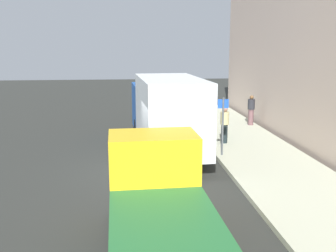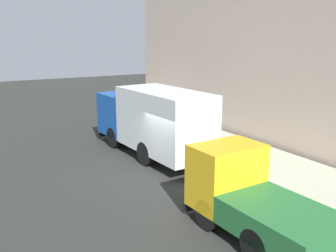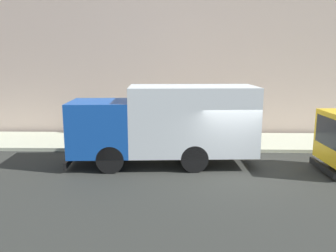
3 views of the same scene
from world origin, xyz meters
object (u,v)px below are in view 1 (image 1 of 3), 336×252
object	(u,v)px
large_utility_truck	(166,112)
street_sign_post	(223,121)
small_flatbed_truck	(158,200)
pedestrian_walking	(225,124)
pedestrian_third	(251,110)
traffic_cone_orange	(208,121)
pedestrian_standing	(212,115)

from	to	relation	value
large_utility_truck	street_sign_post	bearing A→B (deg)	-31.21
small_flatbed_truck	pedestrian_walking	xyz separation A→B (m)	(3.74, 8.73, -0.07)
small_flatbed_truck	pedestrian_third	distance (m)	14.08
large_utility_truck	small_flatbed_truck	distance (m)	8.01
pedestrian_walking	traffic_cone_orange	xyz separation A→B (m)	(-0.01, 3.68, -0.56)
traffic_cone_orange	street_sign_post	distance (m)	5.78
small_flatbed_truck	traffic_cone_orange	xyz separation A→B (m)	(3.74, 12.41, -0.63)
pedestrian_third	traffic_cone_orange	size ratio (longest dim) A/B	2.60
pedestrian_third	large_utility_truck	bearing A→B (deg)	43.68
pedestrian_standing	traffic_cone_orange	bearing A→B (deg)	-103.71
pedestrian_standing	pedestrian_walking	bearing A→B (deg)	81.24
pedestrian_walking	street_sign_post	bearing A→B (deg)	128.41
traffic_cone_orange	street_sign_post	xyz separation A→B (m)	(-0.57, -5.65, 1.08)
large_utility_truck	traffic_cone_orange	bearing A→B (deg)	55.14
large_utility_truck	street_sign_post	distance (m)	2.48
small_flatbed_truck	traffic_cone_orange	size ratio (longest dim) A/B	7.40
pedestrian_walking	large_utility_truck	bearing A→B (deg)	71.19
pedestrian_standing	street_sign_post	size ratio (longest dim) A/B	0.70
large_utility_truck	street_sign_post	world-z (taller)	large_utility_truck
large_utility_truck	street_sign_post	size ratio (longest dim) A/B	3.31
pedestrian_walking	traffic_cone_orange	world-z (taller)	pedestrian_walking
large_utility_truck	pedestrian_walking	distance (m)	2.98
small_flatbed_truck	pedestrian_standing	bearing A→B (deg)	69.83
large_utility_truck	pedestrian_third	world-z (taller)	large_utility_truck
pedestrian_third	traffic_cone_orange	bearing A→B (deg)	6.64
large_utility_truck	pedestrian_third	size ratio (longest dim) A/B	4.67
traffic_cone_orange	street_sign_post	world-z (taller)	street_sign_post
pedestrian_third	pedestrian_standing	bearing A→B (deg)	33.02
pedestrian_standing	street_sign_post	distance (m)	4.36
small_flatbed_truck	pedestrian_walking	bearing A→B (deg)	64.95
small_flatbed_truck	street_sign_post	size ratio (longest dim) A/B	2.01
large_utility_truck	pedestrian_walking	bearing A→B (deg)	13.02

